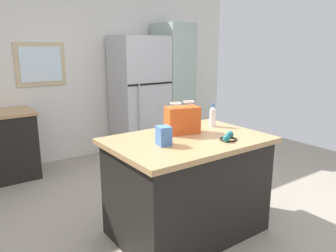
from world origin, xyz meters
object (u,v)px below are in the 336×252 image
Objects in this scene: kitchen_island at (187,186)px; tall_cabinet at (173,86)px; shopping_bag at (182,120)px; ear_defenders at (228,137)px; bottle at (213,116)px; small_box at (164,136)px; refrigerator at (140,96)px.

tall_cabinet is (1.56, 2.32, 0.57)m from kitchen_island.
shopping_bag reaches higher than ear_defenders.
ear_defenders is (0.18, -0.41, -0.11)m from shopping_bag.
bottle is 1.12× the size of ear_defenders.
kitchen_island is at bearing 9.09° from small_box.
small_box is at bearing -116.69° from refrigerator.
tall_cabinet is 8.92× the size of bottle.
refrigerator reaches higher than bottle.
tall_cabinet reaches higher than ear_defenders.
small_box is at bearing -170.91° from kitchen_island.
refrigerator reaches higher than small_box.
tall_cabinet is 2.89m from ear_defenders.
shopping_bag is 2.14× the size of small_box.
ear_defenders reaches higher than kitchen_island.
shopping_bag is 1.45× the size of bottle.
bottle is (0.41, 0.03, -0.02)m from shopping_bag.
shopping_bag is 0.41m from bottle.
refrigerator is 2.65m from ear_defenders.
kitchen_island is at bearing 134.27° from ear_defenders.
tall_cabinet reaches higher than shopping_bag.
small_box is (-1.19, -2.37, 0.06)m from refrigerator.
small_box is (-1.86, -2.37, -0.04)m from tall_cabinet.
small_box is 0.68× the size of bottle.
small_box is at bearing -162.79° from bottle.
bottle is at bearing 17.21° from small_box.
small_box reaches higher than ear_defenders.
tall_cabinet is 2.39m from bottle.
small_box is at bearing -149.61° from shopping_bag.
refrigerator is (0.90, 2.32, 0.47)m from kitchen_island.
ear_defenders is at bearing -20.74° from small_box.
tall_cabinet is 9.99× the size of ear_defenders.
refrigerator reaches higher than ear_defenders.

